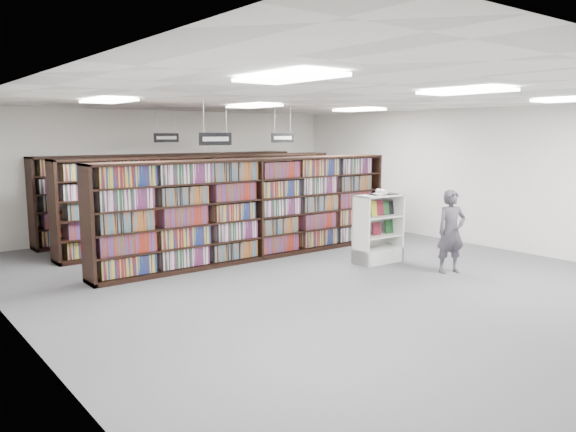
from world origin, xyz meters
TOP-DOWN VIEW (x-y plane):
  - floor at (0.00, 0.00)m, footprint 12.00×12.00m
  - ceiling at (0.00, 0.00)m, footprint 10.00×12.00m
  - wall_back at (0.00, 6.00)m, footprint 10.00×0.10m
  - wall_left at (-5.00, 0.00)m, footprint 0.10×12.00m
  - wall_right at (5.00, 0.00)m, footprint 0.10×12.00m
  - bookshelf_row_near at (0.00, 2.00)m, footprint 7.00×0.60m
  - bookshelf_row_mid at (0.00, 4.00)m, footprint 7.00×0.60m
  - bookshelf_row_far at (0.00, 5.70)m, footprint 7.00×0.60m
  - aisle_sign_left at (-1.50, 1.00)m, footprint 0.65×0.02m
  - aisle_sign_right at (1.50, 3.00)m, footprint 0.65×0.02m
  - aisle_sign_center at (-0.50, 5.00)m, footprint 0.65×0.02m
  - troffer_front_left at (-3.00, -3.00)m, footprint 0.60×1.20m
  - troffer_front_center at (0.00, -3.00)m, footprint 0.60×1.20m
  - troffer_front_right at (3.00, -3.00)m, footprint 0.60×1.20m
  - troffer_back_left at (-3.00, 2.00)m, footprint 0.60×1.20m
  - troffer_back_center at (0.00, 2.00)m, footprint 0.60×1.20m
  - troffer_back_right at (3.00, 2.00)m, footprint 0.60×1.20m
  - endcap_display at (1.78, 0.20)m, footprint 1.02×0.55m
  - open_book at (1.87, 0.17)m, footprint 0.63×0.44m
  - shopper at (2.22, -1.27)m, footprint 0.67×0.56m

SIDE VIEW (x-z plane):
  - floor at x=0.00m, z-range 0.00..0.00m
  - endcap_display at x=1.78m, z-range -0.22..1.17m
  - shopper at x=2.22m, z-range 0.00..1.57m
  - bookshelf_row_near at x=0.00m, z-range 0.00..2.10m
  - bookshelf_row_mid at x=0.00m, z-range 0.00..2.10m
  - bookshelf_row_far at x=0.00m, z-range 0.00..2.10m
  - open_book at x=1.87m, z-range 1.35..1.48m
  - wall_back at x=0.00m, z-range 0.00..3.20m
  - wall_left at x=-5.00m, z-range 0.00..3.20m
  - wall_right at x=5.00m, z-range 0.00..3.20m
  - aisle_sign_left at x=-1.50m, z-range 2.13..2.93m
  - aisle_sign_right at x=1.50m, z-range 2.13..2.93m
  - aisle_sign_center at x=-0.50m, z-range 2.13..2.93m
  - troffer_front_left at x=-3.00m, z-range 3.14..3.18m
  - troffer_front_center at x=0.00m, z-range 3.14..3.18m
  - troffer_front_right at x=3.00m, z-range 3.14..3.18m
  - troffer_back_left at x=-3.00m, z-range 3.14..3.18m
  - troffer_back_center at x=0.00m, z-range 3.14..3.18m
  - troffer_back_right at x=3.00m, z-range 3.14..3.18m
  - ceiling at x=0.00m, z-range 3.15..3.25m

